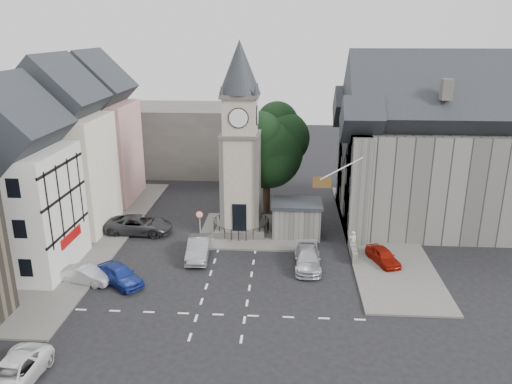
# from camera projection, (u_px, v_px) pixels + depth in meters

# --- Properties ---
(ground) EXTENTS (120.00, 120.00, 0.00)m
(ground) POSITION_uv_depth(u_px,v_px,m) (231.00, 274.00, 36.39)
(ground) COLOR black
(ground) RESTS_ON ground
(pavement_west) EXTENTS (6.00, 30.00, 0.14)m
(pavement_west) POSITION_uv_depth(u_px,v_px,m) (94.00, 236.00, 42.83)
(pavement_west) COLOR #595651
(pavement_west) RESTS_ON ground
(pavement_east) EXTENTS (6.00, 26.00, 0.14)m
(pavement_east) POSITION_uv_depth(u_px,v_px,m) (379.00, 234.00, 43.21)
(pavement_east) COLOR #595651
(pavement_east) RESTS_ON ground
(central_island) EXTENTS (10.00, 8.00, 0.16)m
(central_island) POSITION_uv_depth(u_px,v_px,m) (258.00, 231.00, 43.86)
(central_island) COLOR #595651
(central_island) RESTS_ON ground
(road_markings) EXTENTS (20.00, 8.00, 0.01)m
(road_markings) POSITION_uv_depth(u_px,v_px,m) (221.00, 315.00, 31.17)
(road_markings) COLOR silver
(road_markings) RESTS_ON ground
(clock_tower) EXTENTS (4.86, 4.86, 16.25)m
(clock_tower) POSITION_uv_depth(u_px,v_px,m) (240.00, 141.00, 41.43)
(clock_tower) COLOR #4C4944
(clock_tower) RESTS_ON ground
(stone_shelter) EXTENTS (4.30, 3.30, 3.08)m
(stone_shelter) POSITION_uv_depth(u_px,v_px,m) (296.00, 218.00, 42.72)
(stone_shelter) COLOR #595752
(stone_shelter) RESTS_ON ground
(town_tree) EXTENTS (7.20, 7.20, 10.80)m
(town_tree) POSITION_uv_depth(u_px,v_px,m) (267.00, 142.00, 46.42)
(town_tree) COLOR black
(town_tree) RESTS_ON ground
(warning_sign_post) EXTENTS (0.70, 0.19, 2.85)m
(warning_sign_post) POSITION_uv_depth(u_px,v_px,m) (200.00, 220.00, 41.11)
(warning_sign_post) COLOR black
(warning_sign_post) RESTS_ON ground
(terrace_pink) EXTENTS (8.10, 7.60, 12.80)m
(terrace_pink) POSITION_uv_depth(u_px,v_px,m) (96.00, 137.00, 50.47)
(terrace_pink) COLOR pink
(terrace_pink) RESTS_ON ground
(terrace_cream) EXTENTS (8.10, 7.60, 12.80)m
(terrace_cream) POSITION_uv_depth(u_px,v_px,m) (61.00, 156.00, 42.88)
(terrace_cream) COLOR beige
(terrace_cream) RESTS_ON ground
(terrace_tudor) EXTENTS (8.10, 7.60, 12.00)m
(terrace_tudor) POSITION_uv_depth(u_px,v_px,m) (13.00, 189.00, 35.42)
(terrace_tudor) COLOR silver
(terrace_tudor) RESTS_ON ground
(backdrop_west) EXTENTS (20.00, 10.00, 8.00)m
(backdrop_west) POSITION_uv_depth(u_px,v_px,m) (161.00, 138.00, 62.43)
(backdrop_west) COLOR #4C4944
(backdrop_west) RESTS_ON ground
(east_building) EXTENTS (14.40, 11.40, 12.60)m
(east_building) POSITION_uv_depth(u_px,v_px,m) (420.00, 157.00, 43.90)
(east_building) COLOR #595752
(east_building) RESTS_ON ground
(east_boundary_wall) EXTENTS (0.40, 16.00, 0.90)m
(east_boundary_wall) POSITION_uv_depth(u_px,v_px,m) (344.00, 221.00, 45.16)
(east_boundary_wall) COLOR #595752
(east_boundary_wall) RESTS_ON ground
(flagpole) EXTENTS (3.68, 0.10, 2.74)m
(flagpole) POSITION_uv_depth(u_px,v_px,m) (341.00, 169.00, 37.50)
(flagpole) COLOR white
(flagpole) RESTS_ON ground
(car_west_blue) EXTENTS (4.23, 3.91, 1.40)m
(car_west_blue) POSITION_uv_depth(u_px,v_px,m) (120.00, 275.00, 34.77)
(car_west_blue) COLOR navy
(car_west_blue) RESTS_ON ground
(car_west_silver) EXTENTS (3.90, 2.12, 1.22)m
(car_west_silver) POSITION_uv_depth(u_px,v_px,m) (86.00, 275.00, 34.93)
(car_west_silver) COLOR #AEB1B7
(car_west_silver) RESTS_ON ground
(car_west_grey) EXTENTS (5.73, 2.68, 1.59)m
(car_west_grey) POSITION_uv_depth(u_px,v_px,m) (139.00, 225.00, 43.39)
(car_west_grey) COLOR #333336
(car_west_grey) RESTS_ON ground
(car_island_silver) EXTENTS (1.93, 4.74, 1.53)m
(car_island_silver) POSITION_uv_depth(u_px,v_px,m) (198.00, 248.00, 38.78)
(car_island_silver) COLOR gray
(car_island_silver) RESTS_ON ground
(car_island_east) EXTENTS (1.91, 4.68, 1.36)m
(car_island_east) POSITION_uv_depth(u_px,v_px,m) (307.00, 259.00, 37.20)
(car_island_east) COLOR #B1B2B9
(car_island_east) RESTS_ON ground
(car_east_red) EXTENTS (2.59, 3.88, 1.23)m
(car_east_red) POSITION_uv_depth(u_px,v_px,m) (383.00, 256.00, 37.83)
(car_east_red) COLOR maroon
(car_east_red) RESTS_ON ground
(van_sw_white) EXTENTS (2.51, 4.99, 1.35)m
(van_sw_white) POSITION_uv_depth(u_px,v_px,m) (11.00, 375.00, 24.69)
(van_sw_white) COLOR silver
(van_sw_white) RESTS_ON ground
(pedestrian) EXTENTS (0.70, 0.52, 1.78)m
(pedestrian) POSITION_uv_depth(u_px,v_px,m) (353.00, 241.00, 39.72)
(pedestrian) COLOR beige
(pedestrian) RESTS_ON ground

